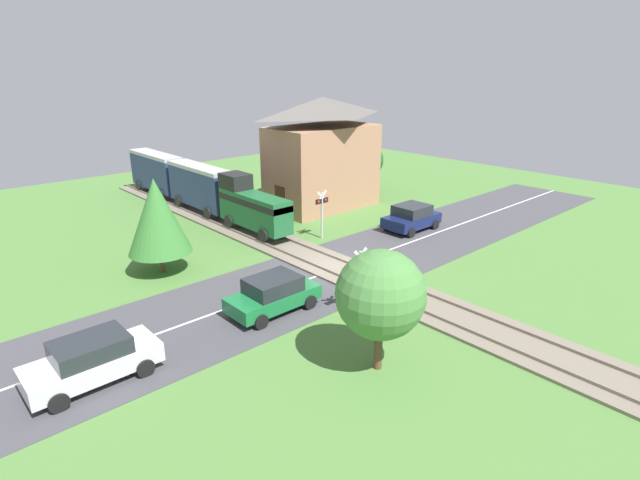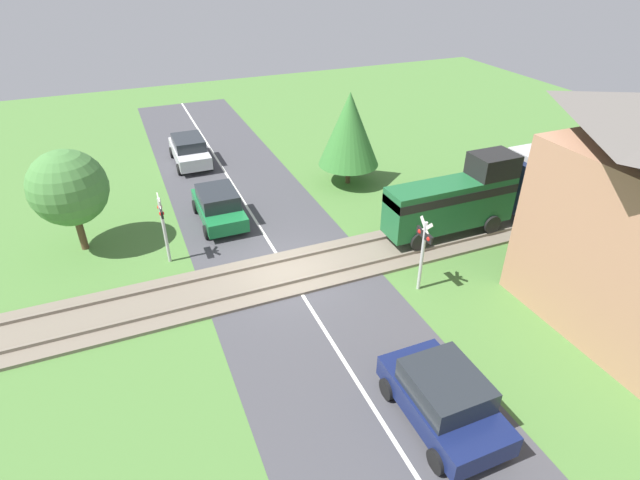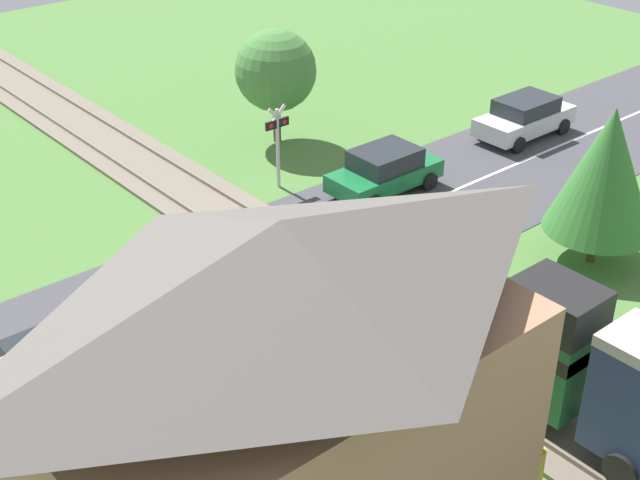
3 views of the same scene
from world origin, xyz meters
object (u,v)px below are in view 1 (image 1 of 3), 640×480
car_near_crossing (273,294)px  car_behind_queue (92,360)px  station_building (322,155)px  crossing_signal_west_approach (360,273)px  pedestrian_by_station (253,207)px  crossing_signal_east_approach (322,208)px  train (196,185)px  car_far_side (412,217)px

car_near_crossing → car_behind_queue: 7.09m
station_building → crossing_signal_west_approach: bearing=-127.1°
crossing_signal_west_approach → station_building: station_building is taller
station_building → pedestrian_by_station: station_building is taller
car_near_crossing → pedestrian_by_station: 13.53m
pedestrian_by_station → car_behind_queue: bearing=-140.9°
car_behind_queue → crossing_signal_east_approach: bearing=20.2°
car_behind_queue → pedestrian_by_station: bearing=39.1°
car_near_crossing → crossing_signal_west_approach: (2.38, -2.52, 1.05)m
train → car_far_side: (7.65, -12.16, -1.08)m
car_near_crossing → crossing_signal_west_approach: crossing_signal_west_approach is taller
car_near_crossing → station_building: (12.15, 10.39, 2.88)m
car_far_side → car_behind_queue: bearing=-171.7°
train → crossing_signal_west_approach: (-2.60, -17.56, -0.06)m
car_far_side → crossing_signal_east_approach: 5.74m
train → pedestrian_by_station: bearing=-59.3°
crossing_signal_east_approach → pedestrian_by_station: size_ratio=1.86×
train → car_near_crossing: 15.89m
car_behind_queue → crossing_signal_west_approach: bearing=-14.9°
train → crossing_signal_west_approach: train is taller
train → station_building: bearing=-33.0°
train → crossing_signal_west_approach: bearing=-98.4°
train → car_behind_queue: bearing=-128.8°
station_building → car_far_side: bearing=-86.3°
car_behind_queue → crossing_signal_west_approach: 9.86m
car_near_crossing → crossing_signal_east_approach: crossing_signal_east_approach is taller
car_near_crossing → pedestrian_by_station: bearing=58.5°
pedestrian_by_station → crossing_signal_east_approach: bearing=-85.2°
train → crossing_signal_east_approach: bearing=-74.9°
car_far_side → car_near_crossing: bearing=-167.2°
station_building → pedestrian_by_station: bearing=167.4°
car_near_crossing → train: bearing=71.7°
car_far_side → station_building: station_building is taller
car_behind_queue → station_building: station_building is taller
car_far_side → pedestrian_by_station: 10.29m
train → car_far_side: bearing=-57.8°
crossing_signal_west_approach → station_building: 16.29m
car_near_crossing → car_far_side: 12.97m
crossing_signal_west_approach → car_near_crossing: bearing=133.4°
train → car_behind_queue: (-12.08, -15.04, -1.10)m
car_far_side → car_behind_queue: car_far_side is taller
car_behind_queue → crossing_signal_east_approach: size_ratio=1.42×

